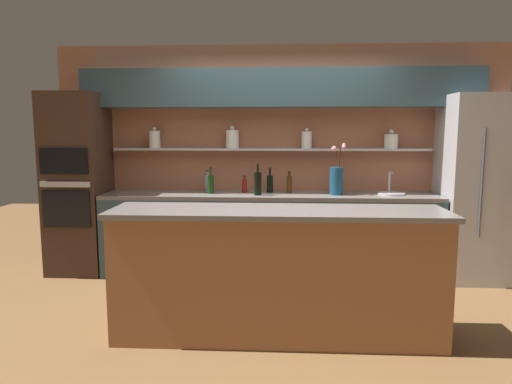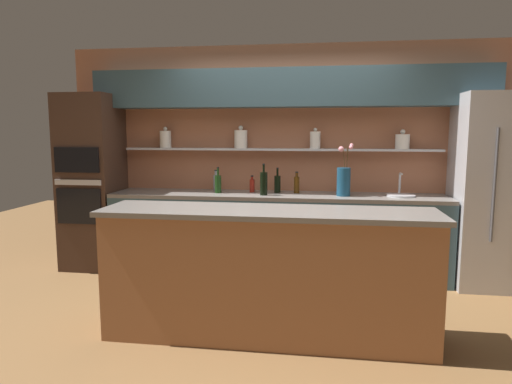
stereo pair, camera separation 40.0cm
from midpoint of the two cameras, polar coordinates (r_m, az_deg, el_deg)
ground_plane at (r=4.14m, az=-0.19°, el=-15.37°), size 12.00×12.00×0.00m
back_wall_unit at (r=5.34m, az=0.70°, el=6.91°), size 5.20×0.44×2.60m
back_counter_unit at (r=5.18m, az=-0.52°, el=-5.27°), size 3.72×0.62×0.92m
island_counter at (r=3.61m, az=-0.53°, el=-10.16°), size 2.59×0.61×1.02m
refrigerator at (r=5.41m, az=24.40°, el=0.40°), size 0.82×0.73×2.00m
oven_tower at (r=5.66m, az=-23.27°, el=0.95°), size 0.62×0.64×2.04m
flower_vase at (r=5.04m, az=7.81°, el=1.59°), size 0.17×0.15×0.57m
sink_fixture at (r=5.20m, az=14.46°, el=-0.06°), size 0.30×0.30×0.25m
bottle_sauce_0 at (r=5.23m, az=-3.65°, el=0.83°), size 0.06×0.06×0.19m
bottle_wine_1 at (r=4.98m, az=-2.07°, el=1.11°), size 0.08×0.08×0.35m
bottle_wine_2 at (r=5.20m, az=-0.44°, el=1.08°), size 0.07×0.07×0.29m
bottle_spirit_3 at (r=5.18m, az=1.97°, el=1.03°), size 0.06×0.06×0.25m
bottle_wine_4 at (r=5.16m, az=-7.91°, el=1.00°), size 0.07×0.07×0.29m
bottle_spirit_5 at (r=5.33m, az=-8.25°, el=1.16°), size 0.06×0.06×0.25m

